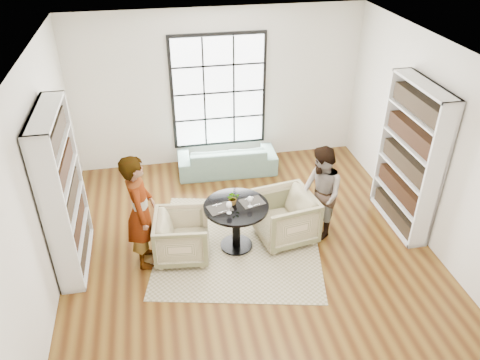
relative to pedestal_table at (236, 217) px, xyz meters
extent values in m
plane|color=brown|center=(0.19, -0.16, -0.56)|extent=(6.00, 6.00, 0.00)
plane|color=silver|center=(0.19, 2.84, 0.94)|extent=(5.50, 0.00, 5.50)
plane|color=silver|center=(-2.56, -0.16, 0.94)|extent=(0.00, 6.00, 6.00)
plane|color=silver|center=(2.94, -0.16, 0.94)|extent=(0.00, 6.00, 6.00)
plane|color=silver|center=(0.19, -3.16, 0.94)|extent=(5.50, 0.00, 5.50)
plane|color=white|center=(0.19, -0.16, 2.44)|extent=(6.00, 6.00, 0.00)
cube|color=black|center=(0.19, 2.82, 0.89)|extent=(1.82, 0.06, 2.22)
cube|color=white|center=(0.19, 2.78, 0.89)|extent=(1.70, 0.02, 2.10)
cube|color=tan|center=(0.04, 0.04, -0.55)|extent=(2.95, 2.95, 0.01)
cylinder|color=black|center=(0.00, 0.00, -0.54)|extent=(0.49, 0.49, 0.04)
cylinder|color=black|center=(0.00, 0.00, -0.18)|extent=(0.12, 0.12, 0.69)
cylinder|color=black|center=(0.00, 0.00, 0.19)|extent=(0.97, 0.97, 0.04)
imported|color=slate|center=(0.24, 2.29, -0.28)|extent=(1.91, 0.80, 0.55)
imported|color=#C1BE8A|center=(-0.82, -0.06, -0.20)|extent=(0.88, 0.86, 0.72)
imported|color=tan|center=(0.78, 0.08, -0.16)|extent=(0.99, 0.97, 0.79)
imported|color=gray|center=(-1.37, -0.06, 0.33)|extent=(0.44, 0.66, 1.77)
imported|color=gray|center=(1.33, 0.08, 0.21)|extent=(0.61, 0.77, 1.53)
cube|color=black|center=(-0.25, -0.03, 0.22)|extent=(0.39, 0.34, 0.01)
cube|color=black|center=(0.25, 0.04, 0.22)|extent=(0.39, 0.34, 0.01)
cylinder|color=silver|center=(-0.13, -0.16, 0.22)|extent=(0.07, 0.07, 0.01)
cylinder|color=silver|center=(-0.13, -0.16, 0.27)|extent=(0.01, 0.01, 0.11)
sphere|color=maroon|center=(-0.13, -0.16, 0.36)|extent=(0.08, 0.08, 0.08)
ellipsoid|color=white|center=(-0.13, -0.16, 0.36)|extent=(0.09, 0.09, 0.10)
cylinder|color=silver|center=(0.19, -0.07, 0.22)|extent=(0.07, 0.07, 0.01)
cylinder|color=silver|center=(0.19, -0.07, 0.27)|extent=(0.01, 0.01, 0.10)
sphere|color=maroon|center=(0.19, -0.07, 0.35)|extent=(0.08, 0.08, 0.08)
ellipsoid|color=white|center=(0.19, -0.07, 0.35)|extent=(0.08, 0.08, 0.09)
imported|color=gray|center=(-0.04, 0.05, 0.31)|extent=(0.19, 0.17, 0.21)
camera|label=1|loc=(-1.01, -5.54, 4.15)|focal=35.00mm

